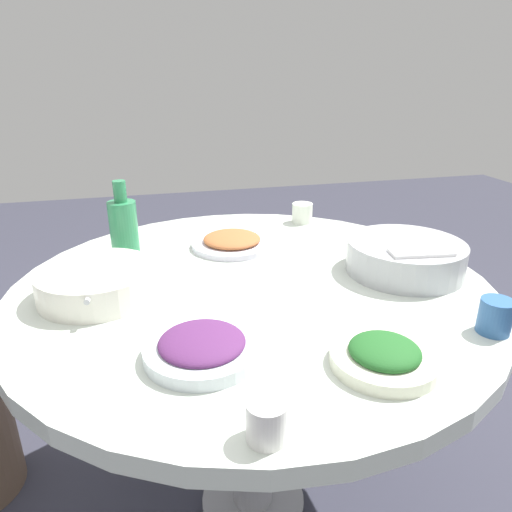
% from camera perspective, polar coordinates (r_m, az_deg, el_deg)
% --- Properties ---
extents(ground, '(8.00, 8.00, 0.00)m').
position_cam_1_polar(ground, '(1.64, -0.36, -27.94)').
color(ground, '#333441').
extents(round_dining_table, '(1.18, 1.18, 0.76)m').
position_cam_1_polar(round_dining_table, '(1.22, -0.44, -7.59)').
color(round_dining_table, '#99999E').
rests_on(round_dining_table, ground).
extents(rice_bowl, '(0.30, 0.30, 0.09)m').
position_cam_1_polar(rice_bowl, '(1.27, 17.71, -0.05)').
color(rice_bowl, '#B2B5BA').
rests_on(rice_bowl, round_dining_table).
extents(soup_bowl, '(0.30, 0.27, 0.07)m').
position_cam_1_polar(soup_bowl, '(1.15, -18.78, -3.19)').
color(soup_bowl, white).
rests_on(soup_bowl, round_dining_table).
extents(dish_tofu_braise, '(0.24, 0.24, 0.04)m').
position_cam_1_polar(dish_tofu_braise, '(1.40, -2.92, 1.77)').
color(dish_tofu_braise, silver).
rests_on(dish_tofu_braise, round_dining_table).
extents(dish_greens, '(0.19, 0.19, 0.05)m').
position_cam_1_polar(dish_greens, '(0.88, 15.33, -11.67)').
color(dish_greens, silver).
rests_on(dish_greens, round_dining_table).
extents(dish_eggplant, '(0.22, 0.22, 0.05)m').
position_cam_1_polar(dish_eggplant, '(0.88, -6.57, -10.93)').
color(dish_eggplant, silver).
rests_on(dish_eggplant, round_dining_table).
extents(green_bottle, '(0.08, 0.08, 0.22)m').
position_cam_1_polar(green_bottle, '(1.33, -15.80, 3.28)').
color(green_bottle, '#2E8453').
rests_on(green_bottle, round_dining_table).
extents(tea_cup_near, '(0.06, 0.06, 0.06)m').
position_cam_1_polar(tea_cup_near, '(0.70, 1.33, -19.44)').
color(tea_cup_near, white).
rests_on(tea_cup_near, round_dining_table).
extents(tea_cup_far, '(0.07, 0.07, 0.07)m').
position_cam_1_polar(tea_cup_far, '(1.62, 5.65, 5.24)').
color(tea_cup_far, white).
rests_on(tea_cup_far, round_dining_table).
extents(tea_cup_side, '(0.07, 0.07, 0.07)m').
position_cam_1_polar(tea_cup_side, '(1.06, 27.13, -6.56)').
color(tea_cup_side, '#305E9A').
rests_on(tea_cup_side, round_dining_table).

